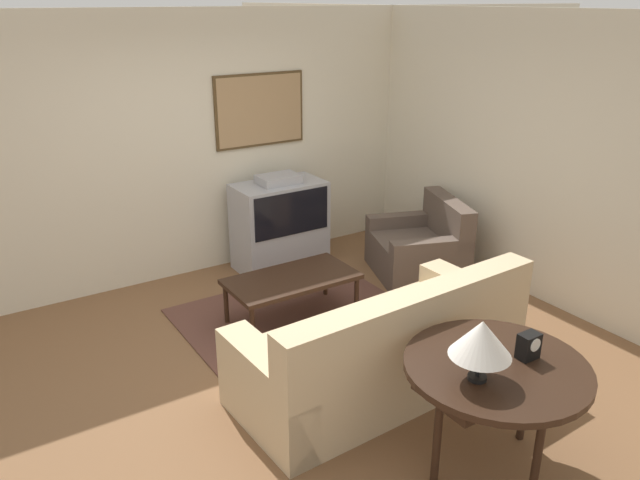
% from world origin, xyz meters
% --- Properties ---
extents(ground_plane, '(12.00, 12.00, 0.00)m').
position_xyz_m(ground_plane, '(0.00, 0.00, 0.00)').
color(ground_plane, brown).
extents(wall_back, '(12.00, 0.10, 2.70)m').
position_xyz_m(wall_back, '(0.01, 2.13, 1.35)').
color(wall_back, beige).
rests_on(wall_back, ground_plane).
extents(wall_right, '(0.06, 12.00, 2.70)m').
position_xyz_m(wall_right, '(2.63, 0.00, 1.35)').
color(wall_right, beige).
rests_on(wall_right, ground_plane).
extents(area_rug, '(2.03, 1.53, 0.01)m').
position_xyz_m(area_rug, '(0.38, 0.63, 0.01)').
color(area_rug, brown).
rests_on(area_rug, ground_plane).
extents(tv, '(0.96, 0.55, 1.04)m').
position_xyz_m(tv, '(0.85, 1.71, 0.49)').
color(tv, '#9E9EA3').
rests_on(tv, ground_plane).
extents(couch, '(2.24, 1.05, 0.93)m').
position_xyz_m(couch, '(0.36, -0.73, 0.32)').
color(couch, '#CCB289').
rests_on(couch, ground_plane).
extents(armchair, '(1.13, 1.21, 0.82)m').
position_xyz_m(armchair, '(2.00, 0.73, 0.27)').
color(armchair, brown).
rests_on(armchair, ground_plane).
extents(coffee_table, '(1.17, 0.62, 0.44)m').
position_xyz_m(coffee_table, '(0.33, 0.57, 0.39)').
color(coffee_table, black).
rests_on(coffee_table, ground_plane).
extents(console_table, '(1.11, 1.11, 0.75)m').
position_xyz_m(console_table, '(0.40, -1.76, 0.68)').
color(console_table, black).
rests_on(console_table, ground_plane).
extents(table_lamp, '(0.36, 0.36, 0.38)m').
position_xyz_m(table_lamp, '(0.18, -1.80, 1.01)').
color(table_lamp, black).
rests_on(table_lamp, console_table).
extents(mantel_clock, '(0.13, 0.10, 0.16)m').
position_xyz_m(mantel_clock, '(0.61, -1.80, 0.83)').
color(mantel_clock, black).
rests_on(mantel_clock, console_table).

